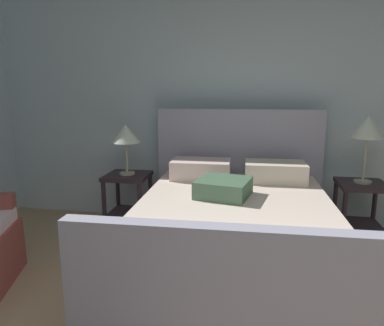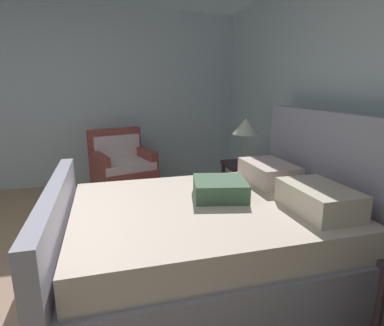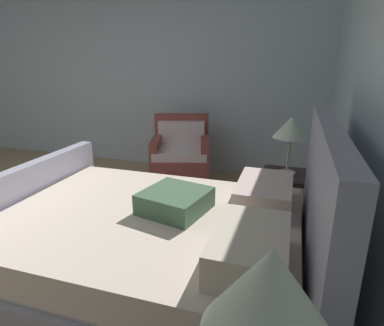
{
  "view_description": "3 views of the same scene",
  "coord_description": "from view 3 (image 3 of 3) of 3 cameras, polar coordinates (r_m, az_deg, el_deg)",
  "views": [
    {
      "loc": [
        -0.06,
        -0.74,
        1.46
      ],
      "look_at": [
        -0.53,
        2.02,
        0.89
      ],
      "focal_mm": 33.05,
      "sensor_mm": 36.0,
      "label": 1
    },
    {
      "loc": [
        1.96,
        1.24,
        1.48
      ],
      "look_at": [
        -0.65,
        1.9,
        0.81
      ],
      "focal_mm": 29.56,
      "sensor_mm": 36.0,
      "label": 2
    },
    {
      "loc": [
        1.57,
        2.77,
        1.59
      ],
      "look_at": [
        -0.7,
        2.0,
        0.82
      ],
      "focal_mm": 30.28,
      "sensor_mm": 36.0,
      "label": 3
    }
  ],
  "objects": [
    {
      "name": "nightstand_left",
      "position": [
        3.14,
        16.0,
        -5.22
      ],
      "size": [
        0.44,
        0.44,
        0.6
      ],
      "color": "#32232A",
      "rests_on": "ground"
    },
    {
      "name": "wall_side_left",
      "position": [
        5.35,
        -12.91,
        13.8
      ],
      "size": [
        0.12,
        6.36,
        2.53
      ],
      "primitive_type": "cube",
      "color": "silver",
      "rests_on": "ground"
    },
    {
      "name": "table_lamp_right",
      "position": [
        0.75,
        13.4,
        -22.38
      ],
      "size": [
        0.29,
        0.29,
        0.64
      ],
      "color": "#B7B293",
      "rests_on": "nightstand_right"
    },
    {
      "name": "table_lamp_left",
      "position": [
        2.96,
        17.0,
        5.75
      ],
      "size": [
        0.3,
        0.3,
        0.52
      ],
      "color": "#B7B293",
      "rests_on": "nightstand_left"
    },
    {
      "name": "bed",
      "position": [
        2.29,
        -5.95,
        -14.91
      ],
      "size": [
        1.73,
        2.21,
        1.28
      ],
      "color": "#A09EB2",
      "rests_on": "ground"
    },
    {
      "name": "armchair",
      "position": [
        4.24,
        -1.96,
        0.7
      ],
      "size": [
        0.91,
        0.9,
        0.9
      ],
      "color": "#95453D",
      "rests_on": "ground"
    }
  ]
}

